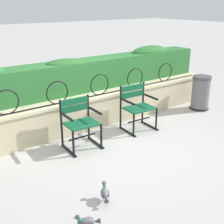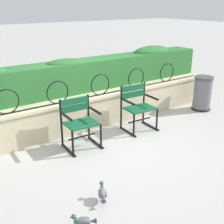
# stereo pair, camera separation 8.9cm
# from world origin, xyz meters

# --- Properties ---
(ground_plane) EXTENTS (60.00, 60.00, 0.00)m
(ground_plane) POSITION_xyz_m (0.00, 0.00, 0.00)
(ground_plane) COLOR #B7B5AF
(stone_wall) EXTENTS (6.35, 0.41, 0.65)m
(stone_wall) POSITION_xyz_m (0.00, 0.82, 0.33)
(stone_wall) COLOR beige
(stone_wall) RESTS_ON ground
(iron_arch_fence) EXTENTS (5.83, 0.02, 0.42)m
(iron_arch_fence) POSITION_xyz_m (-0.21, 0.75, 0.83)
(iron_arch_fence) COLOR black
(iron_arch_fence) RESTS_ON stone_wall
(hedge_row) EXTENTS (6.22, 0.53, 0.75)m
(hedge_row) POSITION_xyz_m (0.03, 1.26, 0.99)
(hedge_row) COLOR #2D7033
(hedge_row) RESTS_ON stone_wall
(park_chair_left) EXTENTS (0.59, 0.54, 0.84)m
(park_chair_left) POSITION_xyz_m (-0.56, 0.23, 0.46)
(park_chair_left) COLOR #145B38
(park_chair_left) RESTS_ON ground
(park_chair_right) EXTENTS (0.62, 0.55, 0.87)m
(park_chair_right) POSITION_xyz_m (0.72, 0.24, 0.46)
(park_chair_right) COLOR #145B38
(park_chair_right) RESTS_ON ground
(pigeon_near_chairs) EXTENTS (0.19, 0.27, 0.22)m
(pigeon_near_chairs) POSITION_xyz_m (-1.09, -1.27, 0.11)
(pigeon_near_chairs) COLOR slate
(pigeon_near_chairs) RESTS_ON ground
(pigeon_far_side) EXTENTS (0.28, 0.17, 0.22)m
(pigeon_far_side) POSITION_xyz_m (-1.54, -1.57, 0.11)
(pigeon_far_side) COLOR #5B5B66
(pigeon_far_side) RESTS_ON ground
(trash_bin) EXTENTS (0.44, 0.44, 0.78)m
(trash_bin) POSITION_xyz_m (2.63, 0.22, 0.37)
(trash_bin) COLOR slate
(trash_bin) RESTS_ON ground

